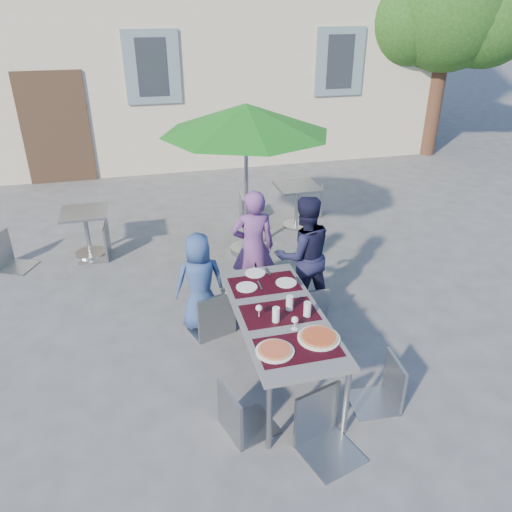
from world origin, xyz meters
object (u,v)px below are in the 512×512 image
object	(u,v)px
bg_chair_r_0	(97,221)
chair_3	(239,384)
bg_chair_r_1	(317,185)
child_2	(303,255)
bg_chair_l_0	(2,230)
dining_table	(279,318)
chair_4	(388,357)
child_0	(200,282)
pizza_near_left	(275,350)
pizza_near_right	(319,337)
chair_1	(239,280)
chair_0	(211,287)
child_1	(253,248)
chair_2	(309,283)
bg_chair_l_1	(248,190)
cafe_table_1	(297,199)
chair_5	(327,392)
cafe_table_0	(86,227)
patio_umbrella	(246,120)

from	to	relation	value
bg_chair_r_0	chair_3	bearing A→B (deg)	-71.87
bg_chair_r_0	bg_chair_r_1	bearing A→B (deg)	12.64
child_2	bg_chair_l_0	bearing A→B (deg)	-31.79
dining_table	chair_4	xyz separation A→B (m)	(0.84, -0.62, -0.16)
child_0	pizza_near_left	bearing A→B (deg)	100.81
child_0	bg_chair_r_0	size ratio (longest dim) A/B	1.19
pizza_near_left	bg_chair_r_0	xyz separation A→B (m)	(-1.56, 3.71, -0.20)
pizza_near_right	chair_1	size ratio (longest dim) A/B	0.42
chair_0	bg_chair_r_1	world-z (taller)	chair_0
child_1	chair_2	xyz separation A→B (m)	(0.49, -0.66, -0.19)
child_2	bg_chair_l_1	world-z (taller)	child_2
pizza_near_right	child_0	world-z (taller)	child_0
pizza_near_left	pizza_near_right	xyz separation A→B (m)	(0.42, 0.08, 0.00)
cafe_table_1	chair_5	bearing A→B (deg)	-105.63
cafe_table_0	bg_chair_r_0	size ratio (longest dim) A/B	0.71
chair_1	chair_4	bearing A→B (deg)	-60.07
bg_chair_r_1	bg_chair_r_0	bearing A→B (deg)	-167.36
bg_chair_l_0	chair_5	bearing A→B (deg)	-52.67
bg_chair_l_0	bg_chair_l_1	xyz separation A→B (m)	(3.62, 0.62, 0.04)
pizza_near_right	chair_5	distance (m)	0.52
chair_5	bg_chair_l_0	xyz separation A→B (m)	(-3.13, 4.11, -0.02)
bg_chair_r_0	child_2	bearing A→B (deg)	-40.04
patio_umbrella	bg_chair_r_1	xyz separation A→B (m)	(1.54, 1.19, -1.43)
pizza_near_right	chair_2	bearing A→B (deg)	73.18
chair_4	patio_umbrella	size ratio (longest dim) A/B	0.39
chair_0	cafe_table_0	world-z (taller)	chair_0
child_0	chair_4	world-z (taller)	child_0
cafe_table_0	bg_chair_l_0	size ratio (longest dim) A/B	0.71
child_1	chair_1	size ratio (longest dim) A/B	1.63
chair_5	bg_chair_l_1	xyz separation A→B (m)	(0.49, 4.73, 0.01)
bg_chair_r_0	cafe_table_1	bearing A→B (deg)	6.78
cafe_table_1	bg_chair_l_0	bearing A→B (deg)	-175.09
chair_1	bg_chair_l_0	xyz separation A→B (m)	(-2.87, 2.04, 0.05)
bg_chair_l_0	child_1	bearing A→B (deg)	-28.31
bg_chair_r_1	child_1	bearing A→B (deg)	-125.20
bg_chair_l_0	child_0	bearing A→B (deg)	-40.68
child_1	chair_5	xyz separation A→B (m)	(0.00, -2.42, -0.13)
pizza_near_right	chair_3	world-z (taller)	chair_3
chair_4	bg_chair_r_1	bearing A→B (deg)	77.20
bg_chair_r_1	chair_3	bearing A→B (deg)	-117.65
pizza_near_left	chair_2	world-z (taller)	chair_2
chair_3	bg_chair_l_0	world-z (taller)	bg_chair_l_0
chair_4	cafe_table_0	world-z (taller)	chair_4
pizza_near_left	bg_chair_l_0	distance (m)	4.66
chair_1	chair_2	world-z (taller)	chair_2
chair_2	cafe_table_1	world-z (taller)	chair_2
chair_4	dining_table	bearing A→B (deg)	143.64
pizza_near_right	cafe_table_1	distance (m)	4.17
patio_umbrella	bg_chair_l_1	distance (m)	1.69
dining_table	cafe_table_0	distance (m)	3.82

